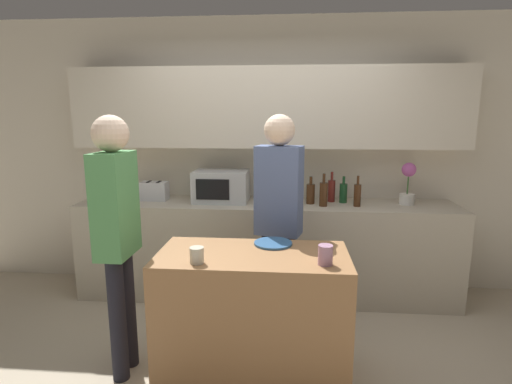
{
  "coord_description": "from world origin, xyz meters",
  "views": [
    {
      "loc": [
        0.21,
        -2.34,
        1.76
      ],
      "look_at": [
        -0.01,
        0.32,
        1.24
      ],
      "focal_mm": 28.0,
      "sensor_mm": 36.0,
      "label": 1
    }
  ],
  "objects_px": {
    "bottle_5": "(357,195)",
    "cup_0": "(325,255)",
    "toaster": "(154,191)",
    "plate_on_island": "(273,243)",
    "bottle_0": "(299,189)",
    "bottle_2": "(323,194)",
    "bottle_3": "(331,190)",
    "potted_plant": "(408,184)",
    "bottle_4": "(343,193)",
    "cup_1": "(197,255)",
    "microwave": "(221,186)",
    "person_center": "(279,208)",
    "person_left": "(117,225)",
    "bottle_1": "(311,193)"
  },
  "relations": [
    {
      "from": "microwave",
      "to": "cup_0",
      "type": "distance_m",
      "value": 1.76
    },
    {
      "from": "potted_plant",
      "to": "bottle_1",
      "type": "relative_size",
      "value": 1.52
    },
    {
      "from": "microwave",
      "to": "cup_1",
      "type": "height_order",
      "value": "microwave"
    },
    {
      "from": "microwave",
      "to": "person_center",
      "type": "xyz_separation_m",
      "value": [
        0.58,
        -0.8,
        -0.02
      ]
    },
    {
      "from": "cup_1",
      "to": "bottle_5",
      "type": "bearing_deg",
      "value": 50.95
    },
    {
      "from": "bottle_5",
      "to": "bottle_3",
      "type": "bearing_deg",
      "value": 139.63
    },
    {
      "from": "bottle_5",
      "to": "cup_0",
      "type": "height_order",
      "value": "bottle_5"
    },
    {
      "from": "bottle_1",
      "to": "bottle_3",
      "type": "bearing_deg",
      "value": 27.82
    },
    {
      "from": "cup_0",
      "to": "potted_plant",
      "type": "bearing_deg",
      "value": 59.71
    },
    {
      "from": "potted_plant",
      "to": "cup_1",
      "type": "bearing_deg",
      "value": -136.55
    },
    {
      "from": "potted_plant",
      "to": "bottle_3",
      "type": "distance_m",
      "value": 0.71
    },
    {
      "from": "microwave",
      "to": "bottle_4",
      "type": "xyz_separation_m",
      "value": [
        1.18,
        0.03,
        -0.05
      ]
    },
    {
      "from": "potted_plant",
      "to": "bottle_0",
      "type": "height_order",
      "value": "potted_plant"
    },
    {
      "from": "toaster",
      "to": "plate_on_island",
      "type": "bearing_deg",
      "value": -43.83
    },
    {
      "from": "bottle_0",
      "to": "bottle_2",
      "type": "relative_size",
      "value": 1.04
    },
    {
      "from": "cup_0",
      "to": "bottle_3",
      "type": "bearing_deg",
      "value": 83.08
    },
    {
      "from": "bottle_1",
      "to": "microwave",
      "type": "bearing_deg",
      "value": 177.0
    },
    {
      "from": "potted_plant",
      "to": "bottle_0",
      "type": "bearing_deg",
      "value": 177.69
    },
    {
      "from": "microwave",
      "to": "cup_1",
      "type": "xyz_separation_m",
      "value": [
        0.12,
        -1.56,
        -0.14
      ]
    },
    {
      "from": "bottle_3",
      "to": "bottle_4",
      "type": "height_order",
      "value": "bottle_3"
    },
    {
      "from": "bottle_4",
      "to": "person_left",
      "type": "bearing_deg",
      "value": -139.78
    },
    {
      "from": "toaster",
      "to": "bottle_1",
      "type": "distance_m",
      "value": 1.53
    },
    {
      "from": "bottle_2",
      "to": "bottle_4",
      "type": "relative_size",
      "value": 1.18
    },
    {
      "from": "toaster",
      "to": "bottle_3",
      "type": "xyz_separation_m",
      "value": [
        1.74,
        0.06,
        0.02
      ]
    },
    {
      "from": "potted_plant",
      "to": "bottle_0",
      "type": "relative_size",
      "value": 1.26
    },
    {
      "from": "toaster",
      "to": "potted_plant",
      "type": "distance_m",
      "value": 2.44
    },
    {
      "from": "potted_plant",
      "to": "cup_0",
      "type": "xyz_separation_m",
      "value": [
        -0.89,
        -1.52,
        -0.18
      ]
    },
    {
      "from": "person_left",
      "to": "toaster",
      "type": "bearing_deg",
      "value": -170.48
    },
    {
      "from": "plate_on_island",
      "to": "person_center",
      "type": "xyz_separation_m",
      "value": [
        0.03,
        0.37,
        0.16
      ]
    },
    {
      "from": "bottle_1",
      "to": "cup_1",
      "type": "distance_m",
      "value": 1.69
    },
    {
      "from": "bottle_4",
      "to": "cup_0",
      "type": "bearing_deg",
      "value": -101.01
    },
    {
      "from": "bottle_3",
      "to": "cup_1",
      "type": "bearing_deg",
      "value": -120.36
    },
    {
      "from": "bottle_2",
      "to": "cup_1",
      "type": "xyz_separation_m",
      "value": [
        -0.86,
        -1.42,
        -0.1
      ]
    },
    {
      "from": "bottle_5",
      "to": "cup_0",
      "type": "xyz_separation_m",
      "value": [
        -0.41,
        -1.4,
        -0.09
      ]
    },
    {
      "from": "microwave",
      "to": "plate_on_island",
      "type": "height_order",
      "value": "microwave"
    },
    {
      "from": "bottle_5",
      "to": "microwave",
      "type": "bearing_deg",
      "value": 174.65
    },
    {
      "from": "person_center",
      "to": "bottle_5",
      "type": "bearing_deg",
      "value": -121.19
    },
    {
      "from": "potted_plant",
      "to": "cup_1",
      "type": "height_order",
      "value": "potted_plant"
    },
    {
      "from": "cup_1",
      "to": "toaster",
      "type": "bearing_deg",
      "value": 116.78
    },
    {
      "from": "plate_on_island",
      "to": "person_left",
      "type": "height_order",
      "value": "person_left"
    },
    {
      "from": "toaster",
      "to": "microwave",
      "type": "bearing_deg",
      "value": -0.13
    },
    {
      "from": "person_center",
      "to": "microwave",
      "type": "bearing_deg",
      "value": -39.34
    },
    {
      "from": "bottle_0",
      "to": "bottle_4",
      "type": "relative_size",
      "value": 1.23
    },
    {
      "from": "bottle_3",
      "to": "cup_0",
      "type": "relative_size",
      "value": 2.46
    },
    {
      "from": "bottle_1",
      "to": "person_center",
      "type": "relative_size",
      "value": 0.15
    },
    {
      "from": "bottle_2",
      "to": "person_left",
      "type": "bearing_deg",
      "value": -139.69
    },
    {
      "from": "potted_plant",
      "to": "bottle_2",
      "type": "distance_m",
      "value": 0.81
    },
    {
      "from": "microwave",
      "to": "potted_plant",
      "type": "relative_size",
      "value": 1.32
    },
    {
      "from": "bottle_5",
      "to": "person_left",
      "type": "relative_size",
      "value": 0.16
    },
    {
      "from": "bottle_3",
      "to": "plate_on_island",
      "type": "bearing_deg",
      "value": -112.54
    }
  ]
}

